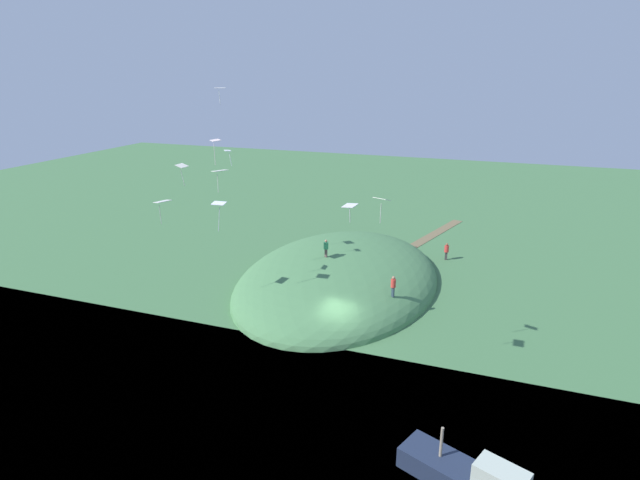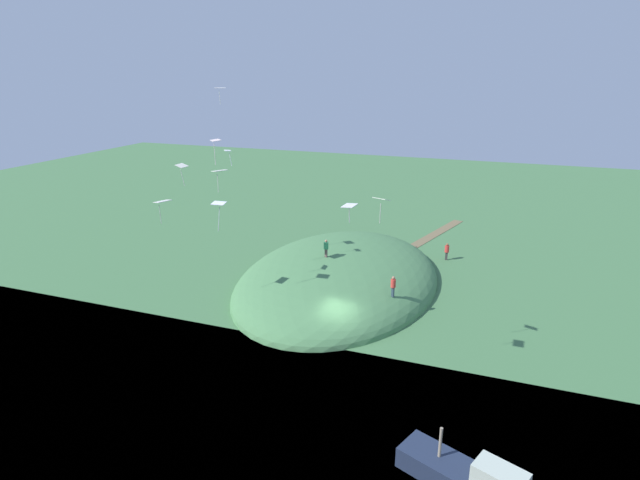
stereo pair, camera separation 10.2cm
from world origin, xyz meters
TOP-DOWN VIEW (x-y plane):
  - ground_plane at (0.00, 0.00)m, footprint 160.00×160.00m
  - grass_hill at (9.06, 2.87)m, footprint 25.37×17.15m
  - dirt_path at (24.32, -2.87)m, footprint 16.78×6.19m
  - person_watching_kites at (7.77, 3.67)m, footprint 0.52×0.52m
  - person_near_shore at (3.91, -3.05)m, footprint 0.51×0.51m
  - person_on_hilltop at (17.81, -5.56)m, footprint 0.47×0.47m
  - kite_0 at (-0.97, 8.66)m, footprint 0.73×1.00m
  - kite_1 at (2.12, 10.27)m, footprint 1.38×1.27m
  - kite_2 at (3.33, 10.18)m, footprint 0.82×0.80m
  - kite_3 at (-5.54, -2.28)m, footprint 0.99×0.72m
  - kite_4 at (-2.58, 12.18)m, footprint 1.29×1.10m
  - kite_5 at (7.78, 13.16)m, footprint 0.96×1.09m
  - kite_6 at (4.85, 12.15)m, footprint 1.21×1.22m
  - kite_7 at (-2.65, -3.37)m, footprint 0.88×1.05m
  - kite_8 at (-1.24, 11.27)m, footprint 0.86×0.61m

SIDE VIEW (x-z plane):
  - ground_plane at x=0.00m, z-range 0.00..0.00m
  - grass_hill at x=9.06m, z-range -2.67..2.67m
  - dirt_path at x=24.32m, z-range 0.00..0.04m
  - person_on_hilltop at x=17.81m, z-range 0.22..1.97m
  - person_near_shore at x=3.91m, z-range 1.82..3.52m
  - person_watching_kites at x=7.77m, z-range 2.84..4.42m
  - kite_0 at x=-0.97m, z-range 7.97..10.03m
  - kite_4 at x=-2.58m, z-range 8.42..10.14m
  - kite_1 at x=2.12m, z-range 9.85..11.60m
  - kite_7 at x=-2.65m, z-range 9.96..11.53m
  - kite_3 at x=-5.54m, z-range 10.46..11.55m
  - kite_8 at x=-1.24m, z-range 10.84..12.34m
  - kite_2 at x=3.33m, z-range 11.43..12.67m
  - kite_6 at x=4.85m, z-range 11.51..13.57m
  - kite_5 at x=7.78m, z-range 15.84..17.23m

